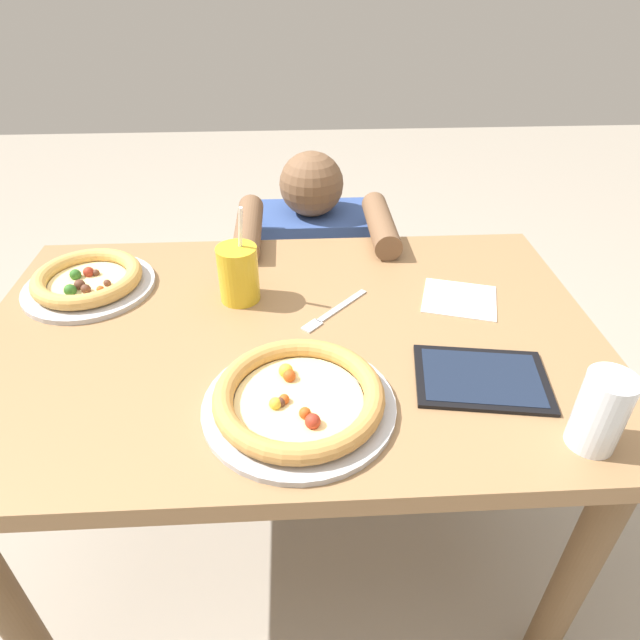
% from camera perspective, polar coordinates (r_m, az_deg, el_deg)
% --- Properties ---
extents(ground_plane, '(8.00, 8.00, 0.00)m').
position_cam_1_polar(ground_plane, '(1.68, -2.35, -22.16)').
color(ground_plane, '#9E9384').
extents(dining_table, '(1.29, 0.83, 0.75)m').
position_cam_1_polar(dining_table, '(1.19, -3.08, -5.53)').
color(dining_table, '#936D47').
rests_on(dining_table, ground).
extents(pizza_near, '(0.34, 0.34, 0.05)m').
position_cam_1_polar(pizza_near, '(0.94, -2.24, -8.26)').
color(pizza_near, '#B7B7BC').
rests_on(pizza_near, dining_table).
extents(pizza_far, '(0.30, 0.30, 0.05)m').
position_cam_1_polar(pizza_far, '(1.36, -23.23, 3.82)').
color(pizza_far, '#B7B7BC').
rests_on(pizza_far, dining_table).
extents(drink_cup_colored, '(0.09, 0.09, 0.23)m').
position_cam_1_polar(drink_cup_colored, '(1.20, -8.58, 4.86)').
color(drink_cup_colored, gold).
rests_on(drink_cup_colored, dining_table).
extents(water_cup_clear, '(0.08, 0.08, 0.14)m').
position_cam_1_polar(water_cup_clear, '(0.95, 27.47, -8.48)').
color(water_cup_clear, silver).
rests_on(water_cup_clear, dining_table).
extents(paper_napkin, '(0.20, 0.18, 0.00)m').
position_cam_1_polar(paper_napkin, '(1.26, 14.46, 2.15)').
color(paper_napkin, white).
rests_on(paper_napkin, dining_table).
extents(fork, '(0.15, 0.16, 0.00)m').
position_cam_1_polar(fork, '(1.18, 1.35, 0.85)').
color(fork, silver).
rests_on(fork, dining_table).
extents(tablet, '(0.26, 0.20, 0.01)m').
position_cam_1_polar(tablet, '(1.04, 16.61, -5.90)').
color(tablet, black).
rests_on(tablet, dining_table).
extents(diner_seated, '(0.42, 0.53, 0.91)m').
position_cam_1_polar(diner_seated, '(1.85, -0.78, 2.24)').
color(diner_seated, '#333847').
rests_on(diner_seated, ground).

